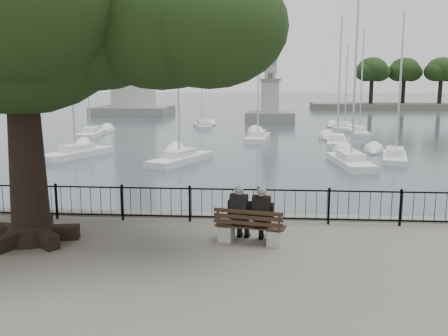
# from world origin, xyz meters

# --- Properties ---
(harbor) EXTENTS (260.00, 260.00, 1.20)m
(harbor) POSITION_xyz_m (0.00, 3.00, -0.50)
(harbor) COLOR #62615D
(harbor) RESTS_ON ground
(railing) EXTENTS (22.06, 0.06, 1.00)m
(railing) POSITION_xyz_m (0.00, 2.50, 0.56)
(railing) COLOR black
(railing) RESTS_ON ground
(bench) EXTENTS (1.83, 0.89, 0.93)m
(bench) POSITION_xyz_m (0.80, 0.64, 0.32)
(bench) COLOR gray
(bench) RESTS_ON ground
(person_left) EXTENTS (0.52, 0.79, 1.47)m
(person_left) POSITION_xyz_m (0.54, 0.80, 0.68)
(person_left) COLOR black
(person_left) RESTS_ON ground
(person_right) EXTENTS (0.52, 0.79, 1.47)m
(person_right) POSITION_xyz_m (1.11, 0.68, 0.68)
(person_right) COLOR black
(person_right) RESTS_ON ground
(tree) EXTENTS (10.57, 7.38, 8.63)m
(tree) POSITION_xyz_m (-4.00, 0.58, 5.68)
(tree) COLOR black
(tree) RESTS_ON ground
(lighthouse) EXTENTS (10.64, 10.64, 32.35)m
(lighthouse) POSITION_xyz_m (-18.00, 62.00, 12.70)
(lighthouse) COLOR #62615D
(lighthouse) RESTS_ON ground
(lion_monument) EXTENTS (5.87, 5.87, 8.70)m
(lion_monument) POSITION_xyz_m (2.00, 49.93, 1.17)
(lion_monument) COLOR #62615D
(lion_monument) RESTS_ON ground
(sailboat_a) EXTENTS (3.74, 5.94, 10.18)m
(sailboat_a) POSITION_xyz_m (-11.34, 20.92, -0.70)
(sailboat_a) COLOR silver
(sailboat_a) RESTS_ON ground
(sailboat_b) EXTENTS (3.61, 5.82, 11.77)m
(sailboat_b) POSITION_xyz_m (-3.99, 18.97, -0.66)
(sailboat_b) COLOR silver
(sailboat_b) RESTS_ON ground
(sailboat_c) EXTENTS (2.22, 5.98, 11.56)m
(sailboat_c) POSITION_xyz_m (6.42, 18.65, -0.67)
(sailboat_c) COLOR silver
(sailboat_c) RESTS_ON ground
(sailboat_d) EXTENTS (2.14, 5.59, 10.21)m
(sailboat_d) POSITION_xyz_m (7.05, 28.74, -0.70)
(sailboat_d) COLOR silver
(sailboat_d) RESTS_ON ground
(sailboat_e) EXTENTS (2.04, 5.67, 13.33)m
(sailboat_e) POSITION_xyz_m (-14.66, 33.37, -0.62)
(sailboat_e) COLOR silver
(sailboat_e) RESTS_ON ground
(sailboat_f) EXTENTS (2.22, 6.11, 11.97)m
(sailboat_f) POSITION_xyz_m (0.72, 31.25, -0.67)
(sailboat_f) COLOR silver
(sailboat_f) RESTS_ON ground
(sailboat_g) EXTENTS (1.46, 5.07, 9.93)m
(sailboat_g) POSITION_xyz_m (10.27, 36.54, -0.69)
(sailboat_g) COLOR silver
(sailboat_g) RESTS_ON ground
(sailboat_h) EXTENTS (2.68, 4.84, 10.78)m
(sailboat_h) POSITION_xyz_m (-5.44, 42.76, -0.66)
(sailboat_h) COLOR silver
(sailboat_h) RESTS_ON ground
(sailboat_i) EXTENTS (2.57, 5.26, 9.37)m
(sailboat_i) POSITION_xyz_m (9.59, 20.85, -0.71)
(sailboat_i) COLOR silver
(sailboat_i) RESTS_ON ground
(sailboat_j) EXTENTS (3.03, 5.07, 8.81)m
(sailboat_j) POSITION_xyz_m (9.66, 41.40, -0.72)
(sailboat_j) COLOR silver
(sailboat_j) RESTS_ON ground
(far_shore) EXTENTS (30.00, 8.60, 9.18)m
(far_shore) POSITION_xyz_m (25.54, 79.46, 3.00)
(far_shore) COLOR #514D45
(far_shore) RESTS_ON ground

